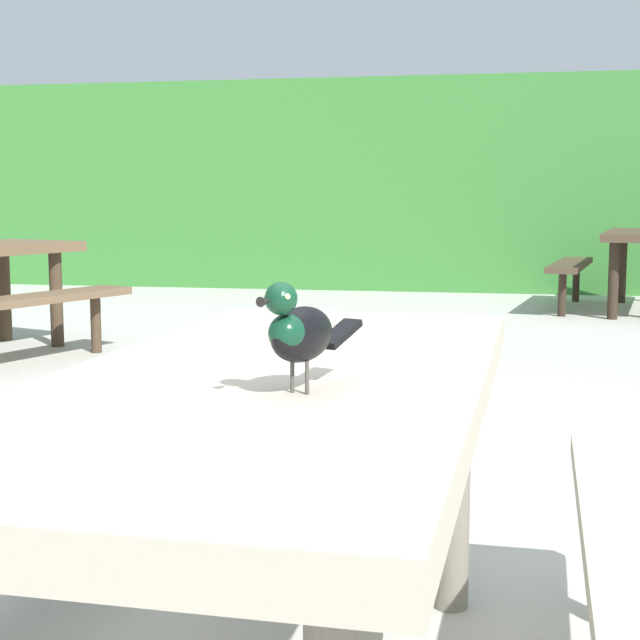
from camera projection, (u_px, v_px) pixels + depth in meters
hedge_wall at (485, 186)px, 11.20m from camera, size 28.00×1.47×2.36m
picnic_table_foreground at (279, 464)px, 1.82m from camera, size 1.73×1.82×0.74m
bird_grackle at (298, 331)px, 1.55m from camera, size 0.14×0.28×0.18m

